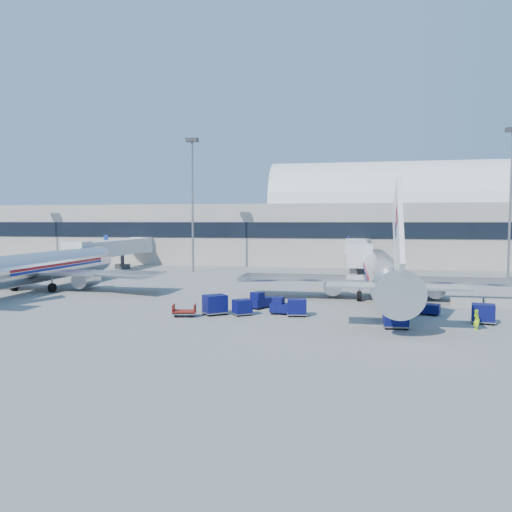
% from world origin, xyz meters
% --- Properties ---
extents(ground, '(260.00, 260.00, 0.00)m').
position_xyz_m(ground, '(0.00, 0.00, 0.00)').
color(ground, gray).
rests_on(ground, ground).
extents(terminal, '(170.00, 28.15, 21.00)m').
position_xyz_m(terminal, '(-13.60, 55.96, 7.52)').
color(terminal, '#B2AA9E').
rests_on(terminal, ground).
extents(airliner_main, '(32.00, 37.26, 12.07)m').
position_xyz_m(airliner_main, '(10.00, 4.51, 2.93)').
color(airliner_main, silver).
rests_on(airliner_main, ground).
extents(airliner_mid, '(32.00, 37.26, 12.07)m').
position_xyz_m(airliner_mid, '(-32.00, 4.51, 2.93)').
color(airliner_mid, silver).
rests_on(airliner_mid, ground).
extents(jetbridge_near, '(4.40, 27.50, 6.25)m').
position_xyz_m(jetbridge_near, '(7.60, 30.81, 3.93)').
color(jetbridge_near, silver).
rests_on(jetbridge_near, ground).
extents(jetbridge_mid, '(4.40, 27.50, 6.25)m').
position_xyz_m(jetbridge_mid, '(-34.40, 30.81, 3.93)').
color(jetbridge_mid, silver).
rests_on(jetbridge_mid, ground).
extents(mast_west, '(2.00, 1.20, 22.60)m').
position_xyz_m(mast_west, '(-20.00, 30.00, 14.79)').
color(mast_west, slate).
rests_on(mast_west, ground).
extents(mast_east, '(2.00, 1.20, 22.60)m').
position_xyz_m(mast_east, '(30.00, 30.00, 14.79)').
color(mast_east, slate).
rests_on(mast_east, ground).
extents(barrier_near, '(3.00, 0.55, 0.90)m').
position_xyz_m(barrier_near, '(18.00, 2.00, 0.45)').
color(barrier_near, '#9E9E96').
rests_on(barrier_near, ground).
extents(barrier_mid, '(3.00, 0.55, 0.90)m').
position_xyz_m(barrier_mid, '(21.30, 2.00, 0.45)').
color(barrier_mid, '#9E9E96').
rests_on(barrier_mid, ground).
extents(tug_lead, '(2.65, 1.64, 1.62)m').
position_xyz_m(tug_lead, '(0.26, -5.57, 0.74)').
color(tug_lead, '#090C47').
rests_on(tug_lead, ground).
extents(tug_right, '(2.77, 1.91, 1.64)m').
position_xyz_m(tug_right, '(13.23, -3.19, 0.75)').
color(tug_right, '#090C47').
rests_on(tug_right, ground).
extents(tug_left, '(2.36, 2.83, 1.66)m').
position_xyz_m(tug_left, '(-2.41, -2.77, 0.75)').
color(tug_left, '#090C47').
rests_on(tug_left, ground).
extents(cart_train_a, '(1.97, 1.62, 1.58)m').
position_xyz_m(cart_train_a, '(1.65, -6.29, 0.84)').
color(cart_train_a, '#090C47').
rests_on(cart_train_a, ground).
extents(cart_train_b, '(2.09, 2.01, 1.46)m').
position_xyz_m(cart_train_b, '(-3.34, -6.84, 0.78)').
color(cart_train_b, '#090C47').
rests_on(cart_train_b, ground).
extents(cart_train_c, '(2.64, 2.56, 1.85)m').
position_xyz_m(cart_train_c, '(-5.89, -7.02, 0.99)').
color(cart_train_c, '#090C47').
rests_on(cart_train_c, ground).
extents(cart_solo_near, '(2.11, 1.67, 1.77)m').
position_xyz_m(cart_solo_near, '(10.07, -10.03, 0.94)').
color(cart_solo_near, '#090C47').
rests_on(cart_solo_near, ground).
extents(cart_solo_far, '(2.15, 1.79, 1.68)m').
position_xyz_m(cart_solo_far, '(17.51, -6.70, 0.90)').
color(cart_solo_far, '#090C47').
rests_on(cart_solo_far, ground).
extents(cart_open_red, '(2.27, 1.79, 0.55)m').
position_xyz_m(cart_open_red, '(-8.39, -8.40, 0.39)').
color(cart_open_red, slate).
rests_on(cart_open_red, ground).
extents(ramp_worker, '(0.61, 0.72, 1.68)m').
position_xyz_m(ramp_worker, '(16.34, -9.44, 0.84)').
color(ramp_worker, '#B9FF1A').
rests_on(ramp_worker, ground).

